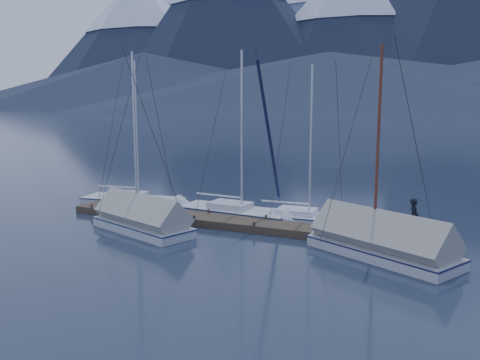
% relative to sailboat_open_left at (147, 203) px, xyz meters
% --- Properties ---
extents(ground, '(1000.00, 1000.00, 0.00)m').
position_rel_sailboat_open_left_xyz_m(ground, '(6.72, -4.28, -0.15)').
color(ground, black).
rests_on(ground, ground).
extents(mountain_range, '(877.00, 584.00, 150.50)m').
position_rel_sailboat_open_left_xyz_m(mountain_range, '(10.85, 366.17, 58.50)').
color(mountain_range, '#475675').
rests_on(mountain_range, ground).
extents(dock, '(18.00, 1.50, 0.54)m').
position_rel_sailboat_open_left_xyz_m(dock, '(6.72, -2.28, -0.04)').
color(dock, '#382D23').
rests_on(dock, ground).
extents(mooring_posts, '(15.12, 1.52, 0.35)m').
position_rel_sailboat_open_left_xyz_m(mooring_posts, '(6.22, -2.28, 0.20)').
color(mooring_posts, '#382D23').
rests_on(mooring_posts, ground).
extents(sailboat_open_left, '(6.71, 2.97, 8.61)m').
position_rel_sailboat_open_left_xyz_m(sailboat_open_left, '(0.00, 0.00, 0.00)').
color(sailboat_open_left, silver).
rests_on(sailboat_open_left, ground).
extents(sailboat_open_mid, '(6.86, 2.89, 8.91)m').
position_rel_sailboat_open_left_xyz_m(sailboat_open_mid, '(6.47, -0.52, 0.01)').
color(sailboat_open_mid, silver).
rests_on(sailboat_open_mid, ground).
extents(sailboat_open_right, '(6.20, 2.63, 8.09)m').
position_rel_sailboat_open_left_xyz_m(sailboat_open_right, '(9.78, -0.12, -0.01)').
color(sailboat_open_right, silver).
rests_on(sailboat_open_right, ground).
extents(sailboat_covered_near, '(6.80, 4.74, 8.59)m').
position_rel_sailboat_open_left_xyz_m(sailboat_covered_near, '(12.90, -3.88, 0.28)').
color(sailboat_covered_near, silver).
rests_on(sailboat_covered_near, ground).
extents(sailboat_covered_far, '(6.38, 3.72, 8.58)m').
position_rel_sailboat_open_left_xyz_m(sailboat_covered_far, '(2.64, -4.58, 0.27)').
color(sailboat_covered_far, silver).
rests_on(sailboat_covered_far, ground).
extents(person, '(0.48, 0.64, 1.58)m').
position_rel_sailboat_open_left_xyz_m(person, '(14.22, -2.04, 0.98)').
color(person, black).
rests_on(person, dock).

